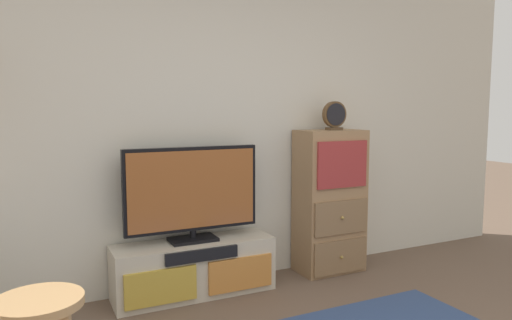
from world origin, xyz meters
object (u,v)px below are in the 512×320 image
(media_console, at_px, (195,268))
(side_cabinet, at_px, (330,201))
(television, at_px, (192,192))
(desk_clock, at_px, (334,116))

(media_console, xyz_separation_m, side_cabinet, (1.26, 0.01, 0.41))
(television, height_order, desk_clock, desk_clock)
(side_cabinet, xyz_separation_m, desk_clock, (0.02, -0.01, 0.75))
(television, bearing_deg, side_cabinet, -0.62)
(media_console, height_order, desk_clock, desk_clock)
(media_console, distance_m, desk_clock, 1.73)
(side_cabinet, bearing_deg, desk_clock, -34.75)
(television, xyz_separation_m, desk_clock, (1.28, -0.03, 0.57))
(television, xyz_separation_m, side_cabinet, (1.26, -0.01, -0.18))
(media_console, bearing_deg, television, 90.00)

